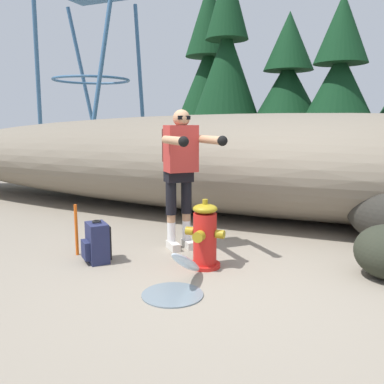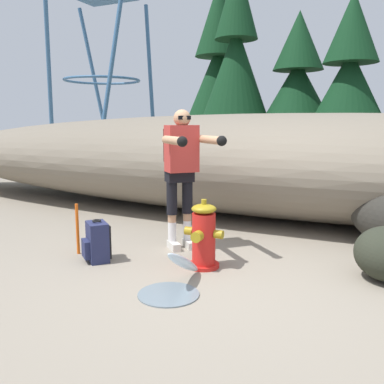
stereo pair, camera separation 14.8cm
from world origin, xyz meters
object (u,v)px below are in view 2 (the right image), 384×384
fire_hydrant (204,237)px  spare_backpack (97,242)px  survey_stake (78,229)px  utility_worker (181,162)px

fire_hydrant → spare_backpack: 1.21m
fire_hydrant → spare_backpack: (-1.16, -0.31, -0.12)m
spare_backpack → fire_hydrant: bearing=145.1°
spare_backpack → survey_stake: survey_stake is taller
utility_worker → spare_backpack: bearing=-85.3°
utility_worker → spare_backpack: size_ratio=3.57×
fire_hydrant → survey_stake: fire_hydrant is taller
fire_hydrant → spare_backpack: size_ratio=1.57×
fire_hydrant → spare_backpack: bearing=-165.1°
utility_worker → spare_backpack: utility_worker is taller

